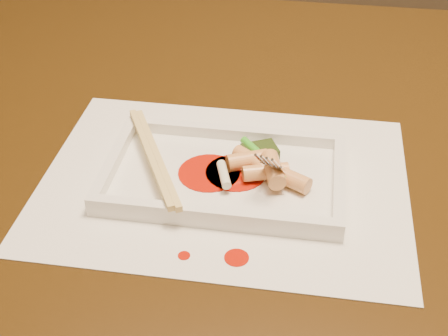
# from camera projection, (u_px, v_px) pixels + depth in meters

# --- Properties ---
(table) EXTENTS (1.40, 0.90, 0.75)m
(table) POSITION_uv_depth(u_px,v_px,m) (304.00, 214.00, 0.80)
(table) COLOR black
(table) RESTS_ON ground
(placemat) EXTENTS (0.40, 0.30, 0.00)m
(placemat) POSITION_uv_depth(u_px,v_px,m) (224.00, 182.00, 0.69)
(placemat) COLOR white
(placemat) RESTS_ON table
(sauce_splatter_a) EXTENTS (0.02, 0.02, 0.00)m
(sauce_splatter_a) POSITION_uv_depth(u_px,v_px,m) (237.00, 258.00, 0.59)
(sauce_splatter_a) COLOR #B81505
(sauce_splatter_a) RESTS_ON placemat
(sauce_splatter_b) EXTENTS (0.01, 0.01, 0.00)m
(sauce_splatter_b) POSITION_uv_depth(u_px,v_px,m) (184.00, 256.00, 0.59)
(sauce_splatter_b) COLOR #B81505
(sauce_splatter_b) RESTS_ON placemat
(plate_base) EXTENTS (0.26, 0.16, 0.01)m
(plate_base) POSITION_uv_depth(u_px,v_px,m) (224.00, 178.00, 0.68)
(plate_base) COLOR white
(plate_base) RESTS_ON placemat
(plate_rim_far) EXTENTS (0.26, 0.01, 0.01)m
(plate_rim_far) POSITION_uv_depth(u_px,v_px,m) (234.00, 133.00, 0.74)
(plate_rim_far) COLOR white
(plate_rim_far) RESTS_ON plate_base
(plate_rim_near) EXTENTS (0.26, 0.01, 0.01)m
(plate_rim_near) POSITION_uv_depth(u_px,v_px,m) (213.00, 215.00, 0.62)
(plate_rim_near) COLOR white
(plate_rim_near) RESTS_ON plate_base
(plate_rim_left) EXTENTS (0.01, 0.14, 0.01)m
(plate_rim_left) POSITION_uv_depth(u_px,v_px,m) (114.00, 160.00, 0.69)
(plate_rim_left) COLOR white
(plate_rim_left) RESTS_ON plate_base
(plate_rim_right) EXTENTS (0.01, 0.14, 0.01)m
(plate_rim_right) POSITION_uv_depth(u_px,v_px,m) (339.00, 181.00, 0.66)
(plate_rim_right) COLOR white
(plate_rim_right) RESTS_ON plate_base
(veg_piece) EXTENTS (0.05, 0.04, 0.01)m
(veg_piece) POSITION_uv_depth(u_px,v_px,m) (260.00, 152.00, 0.70)
(veg_piece) COLOR black
(veg_piece) RESTS_ON plate_base
(scallion_white) EXTENTS (0.02, 0.04, 0.01)m
(scallion_white) POSITION_uv_depth(u_px,v_px,m) (224.00, 174.00, 0.66)
(scallion_white) COLOR #EAEACC
(scallion_white) RESTS_ON plate_base
(scallion_green) EXTENTS (0.06, 0.07, 0.01)m
(scallion_green) POSITION_uv_depth(u_px,v_px,m) (265.00, 159.00, 0.68)
(scallion_green) COLOR #2B9D19
(scallion_green) RESTS_ON plate_base
(chopstick_a) EXTENTS (0.09, 0.17, 0.01)m
(chopstick_a) POSITION_uv_depth(u_px,v_px,m) (150.00, 156.00, 0.68)
(chopstick_a) COLOR #DBBD6D
(chopstick_a) RESTS_ON plate_rim_near
(chopstick_b) EXTENTS (0.09, 0.17, 0.01)m
(chopstick_b) POSITION_uv_depth(u_px,v_px,m) (157.00, 156.00, 0.68)
(chopstick_b) COLOR #DBBD6D
(chopstick_b) RESTS_ON plate_rim_near
(fork) EXTENTS (0.09, 0.10, 0.14)m
(fork) POSITION_uv_depth(u_px,v_px,m) (294.00, 114.00, 0.64)
(fork) COLOR silver
(fork) RESTS_ON plate_base
(sauce_blob_0) EXTENTS (0.07, 0.07, 0.00)m
(sauce_blob_0) POSITION_uv_depth(u_px,v_px,m) (236.00, 173.00, 0.68)
(sauce_blob_0) COLOR #B81505
(sauce_blob_0) RESTS_ON plate_base
(sauce_blob_1) EXTENTS (0.07, 0.07, 0.00)m
(sauce_blob_1) POSITION_uv_depth(u_px,v_px,m) (209.00, 173.00, 0.68)
(sauce_blob_1) COLOR #B81505
(sauce_blob_1) RESTS_ON plate_base
(rice_cake_0) EXTENTS (0.05, 0.04, 0.02)m
(rice_cake_0) POSITION_uv_depth(u_px,v_px,m) (247.00, 160.00, 0.69)
(rice_cake_0) COLOR #E8B46C
(rice_cake_0) RESTS_ON plate_base
(rice_cake_1) EXTENTS (0.05, 0.04, 0.02)m
(rice_cake_1) POSITION_uv_depth(u_px,v_px,m) (291.00, 179.00, 0.66)
(rice_cake_1) COLOR #E8B46C
(rice_cake_1) RESTS_ON plate_base
(rice_cake_2) EXTENTS (0.03, 0.05, 0.02)m
(rice_cake_2) POSITION_uv_depth(u_px,v_px,m) (273.00, 169.00, 0.66)
(rice_cake_2) COLOR #E8B46C
(rice_cake_2) RESTS_ON plate_base
(rice_cake_3) EXTENTS (0.05, 0.03, 0.02)m
(rice_cake_3) POSITION_uv_depth(u_px,v_px,m) (265.00, 172.00, 0.67)
(rice_cake_3) COLOR #E8B46C
(rice_cake_3) RESTS_ON plate_base
(rice_cake_4) EXTENTS (0.05, 0.04, 0.02)m
(rice_cake_4) POSITION_uv_depth(u_px,v_px,m) (253.00, 161.00, 0.69)
(rice_cake_4) COLOR #E8B46C
(rice_cake_4) RESTS_ON plate_base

